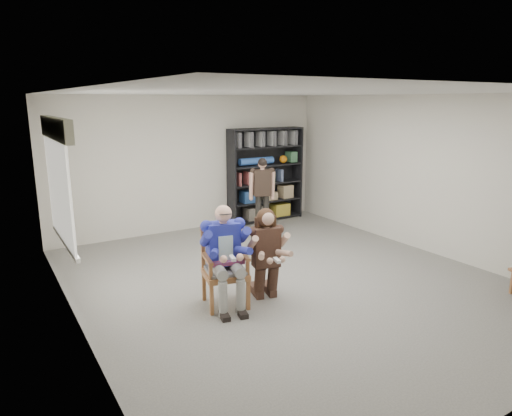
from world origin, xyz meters
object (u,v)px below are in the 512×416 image
standing_man (262,197)px  seated_man (225,256)px  bookshelf (266,175)px  armchair (225,267)px  kneeling_woman (267,255)px

standing_man → seated_man: bearing=-109.7°
seated_man → standing_man: bearing=62.4°
seated_man → bookshelf: size_ratio=0.66×
armchair → kneeling_woman: size_ratio=0.84×
seated_man → standing_man: standing_man is taller
armchair → bookshelf: bearing=63.7°
bookshelf → standing_man: 1.26m
kneeling_woman → bookshelf: 4.34m
armchair → standing_man: 3.35m
seated_man → bookshelf: bookshelf is taller
armchair → kneeling_woman: kneeling_woman is taller
armchair → bookshelf: (2.90, 3.53, 0.52)m
seated_man → standing_man: 3.34m
kneeling_woman → armchair: bearing=-178.5°
kneeling_woman → standing_man: standing_man is taller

